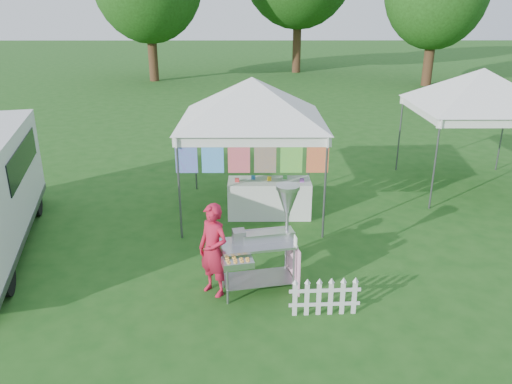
{
  "coord_description": "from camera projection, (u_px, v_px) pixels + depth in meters",
  "views": [
    {
      "loc": [
        0.02,
        -7.01,
        4.42
      ],
      "look_at": [
        0.07,
        1.77,
        1.1
      ],
      "focal_mm": 35.0,
      "sensor_mm": 36.0,
      "label": 1
    }
  ],
  "objects": [
    {
      "name": "picket_fence",
      "position": [
        325.0,
        298.0,
        7.47
      ],
      "size": [
        1.08,
        0.08,
        0.56
      ],
      "rotation": [
        0.0,
        0.0,
        0.05
      ],
      "color": "silver",
      "rests_on": "ground"
    },
    {
      "name": "vendor",
      "position": [
        213.0,
        250.0,
        7.88
      ],
      "size": [
        0.67,
        0.64,
        1.54
      ],
      "primitive_type": "imported",
      "rotation": [
        0.0,
        0.0,
        -0.69
      ],
      "color": "#B81632",
      "rests_on": "ground"
    },
    {
      "name": "display_table",
      "position": [
        269.0,
        198.0,
        10.98
      ],
      "size": [
        1.8,
        0.7,
        0.82
      ],
      "primitive_type": "cube",
      "color": "white",
      "rests_on": "ground"
    },
    {
      "name": "canopy_main",
      "position": [
        252.0,
        78.0,
        10.34
      ],
      "size": [
        4.24,
        4.24,
        3.45
      ],
      "color": "#59595E",
      "rests_on": "ground"
    },
    {
      "name": "ground",
      "position": [
        252.0,
        293.0,
        8.12
      ],
      "size": [
        120.0,
        120.0,
        0.0
      ],
      "primitive_type": "plane",
      "color": "#1B4E16",
      "rests_on": "ground"
    },
    {
      "name": "donut_cart",
      "position": [
        270.0,
        232.0,
        7.84
      ],
      "size": [
        1.32,
        1.11,
        1.8
      ],
      "rotation": [
        0.0,
        0.0,
        0.2
      ],
      "color": "gray",
      "rests_on": "ground"
    },
    {
      "name": "canopy_right",
      "position": [
        485.0,
        68.0,
        11.78
      ],
      "size": [
        4.24,
        4.24,
        3.45
      ],
      "color": "#59595E",
      "rests_on": "ground"
    }
  ]
}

